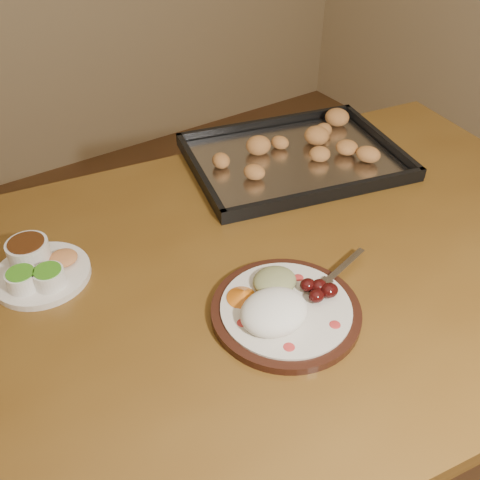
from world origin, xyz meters
TOP-DOWN VIEW (x-y plane):
  - dining_table at (0.20, 0.16)m, footprint 1.62×1.12m
  - dinner_plate at (0.18, 0.04)m, footprint 0.33×0.25m
  - condiment_saucer at (-0.13, 0.36)m, footprint 0.17×0.17m
  - baking_tray at (0.50, 0.42)m, footprint 0.55×0.46m

SIDE VIEW (x-z plane):
  - dining_table at x=0.20m, z-range 0.28..1.03m
  - baking_tray at x=0.50m, z-range 0.74..0.79m
  - dinner_plate at x=0.18m, z-range 0.74..0.80m
  - condiment_saucer at x=-0.13m, z-range 0.74..0.80m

